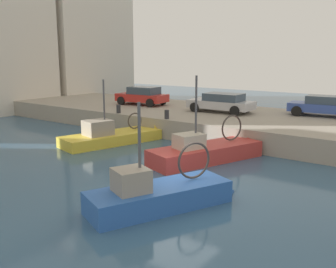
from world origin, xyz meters
The scene contains 11 objects.
water_surface centered at (0.00, 0.00, 0.00)m, with size 80.00×80.00×0.00m, color #335675.
quay_wall centered at (11.50, 0.00, 0.60)m, with size 9.00×56.00×1.20m, color #9E9384.
fishing_boat_yellow centered at (4.78, 7.65, 0.11)m, with size 6.90×3.50×4.58m.
fishing_boat_blue centered at (-1.35, -0.50, 0.10)m, with size 5.84×3.65×4.37m.
fishing_boat_red centered at (4.64, 1.28, 0.09)m, with size 6.82×3.80×4.92m.
parked_car_silver centered at (11.75, 4.68, 1.87)m, with size 2.13×4.43×1.28m.
parked_car_red centered at (11.58, 11.48, 1.91)m, with size 2.27×4.08×1.40m.
parked_car_blue centered at (14.05, -1.27, 1.87)m, with size 2.20×4.11×1.30m.
mooring_bollard_south centered at (7.35, 6.00, 1.48)m, with size 0.28×0.28×0.55m, color #2D2D33.
mooring_bollard_mid centered at (7.35, 10.00, 1.48)m, with size 0.28×0.28×0.55m, color #2D2D33.
waterfront_building_east_mid centered at (17.19, 25.21, 7.81)m, with size 9.87×7.81×15.59m.
Camera 1 is at (-11.38, -7.96, 5.07)m, focal length 41.78 mm.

